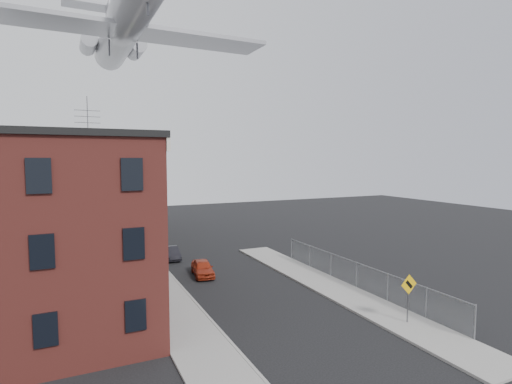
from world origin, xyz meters
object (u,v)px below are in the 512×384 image
at_px(street_tree, 128,211).
at_px(airplane, 123,26).
at_px(car_mid, 171,253).
at_px(utility_pole, 140,210).
at_px(warning_sign, 409,291).
at_px(car_far, 146,222).
at_px(car_near, 203,268).

height_order(street_tree, airplane, airplane).
distance_m(street_tree, car_mid, 10.00).
relative_size(utility_pole, car_mid, 2.64).
height_order(warning_sign, car_mid, warning_sign).
distance_m(warning_sign, car_far, 39.26).
relative_size(warning_sign, utility_pole, 0.31).
relative_size(warning_sign, street_tree, 0.54).
distance_m(car_near, airplane, 24.68).
distance_m(utility_pole, car_near, 7.79).
bearing_deg(warning_sign, street_tree, 110.58).
bearing_deg(car_far, car_near, -82.94).
bearing_deg(street_tree, airplane, -96.87).
xyz_separation_m(utility_pole, car_far, (3.80, 19.51, -4.06)).
height_order(utility_pole, street_tree, utility_pole).
height_order(car_near, airplane, airplane).
distance_m(car_near, car_far, 24.97).
height_order(car_near, car_mid, car_near).
height_order(car_far, airplane, airplane).
distance_m(street_tree, airplane, 18.70).
bearing_deg(car_near, car_far, 97.71).
xyz_separation_m(car_near, airplane, (-3.88, 12.00, 21.21)).
xyz_separation_m(warning_sign, airplane, (-11.28, 25.56, 19.95)).
bearing_deg(car_far, airplane, -99.59).
bearing_deg(airplane, warning_sign, -66.18).
relative_size(utility_pole, car_far, 2.13).
xyz_separation_m(street_tree, car_near, (3.47, -15.39, -2.83)).
relative_size(car_near, car_mid, 1.07).
bearing_deg(car_mid, street_tree, 107.62).
bearing_deg(street_tree, car_near, -77.28).
relative_size(street_tree, car_far, 1.23).
relative_size(street_tree, car_near, 1.43).
relative_size(utility_pole, airplane, 0.30).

